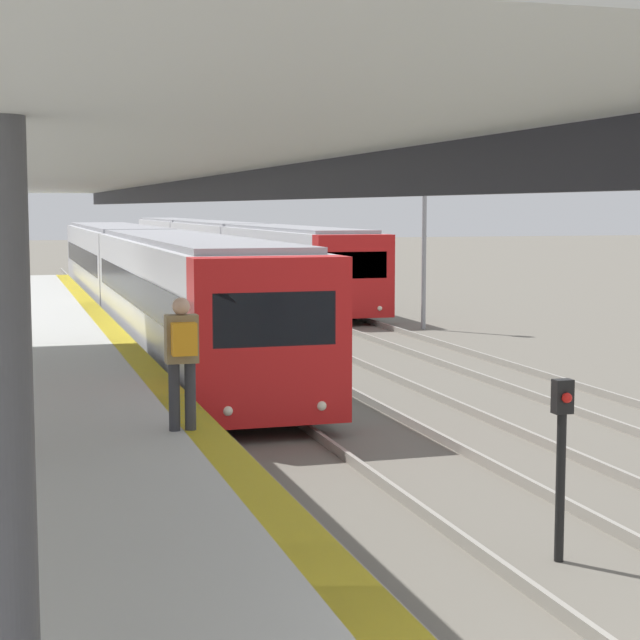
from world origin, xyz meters
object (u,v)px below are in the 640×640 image
train_far (218,248)px  train_near (144,275)px  signal_mast_far (424,220)px  person_on_platform (182,352)px  signal_post_near (561,450)px

train_far → train_near: bearing=-106.8°
train_far → signal_mast_far: 23.57m
person_on_platform → train_far: 41.68m
train_near → signal_post_near: bearing=-86.2°
person_on_platform → signal_post_near: (3.47, -3.21, -0.75)m
train_near → train_far: 22.55m
train_near → train_far: (6.52, 21.59, -0.04)m
signal_mast_far → signal_post_near: bearing=-108.3°
signal_post_near → person_on_platform: bearing=137.2°
person_on_platform → signal_mast_far: bearing=59.4°
train_near → signal_mast_far: 8.66m
person_on_platform → train_near: bearing=84.1°
signal_post_near → signal_mast_far: size_ratio=0.37×
person_on_platform → train_near: train_near is taller
person_on_platform → train_far: bearing=78.2°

